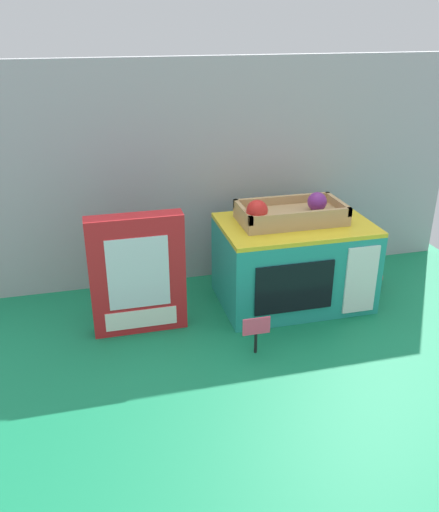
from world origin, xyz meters
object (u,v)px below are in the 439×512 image
object	(u,v)px
toy_microwave	(293,263)
price_sign	(256,330)
food_groups_crate	(290,213)
cookie_set_box	(138,275)
loose_toy_apple	(373,276)

from	to	relation	value
toy_microwave	price_sign	xyz separation A→B (m)	(-0.19, -0.23, -0.06)
food_groups_crate	price_sign	distance (m)	0.36
food_groups_crate	toy_microwave	bearing A→B (deg)	-32.88
toy_microwave	cookie_set_box	distance (m)	0.45
food_groups_crate	loose_toy_apple	size ratio (longest dim) A/B	4.80
cookie_set_box	price_sign	distance (m)	0.34
toy_microwave	food_groups_crate	bearing A→B (deg)	147.12
toy_microwave	price_sign	distance (m)	0.30
cookie_set_box	loose_toy_apple	bearing A→B (deg)	5.82
toy_microwave	loose_toy_apple	distance (m)	0.30
toy_microwave	food_groups_crate	xyz separation A→B (m)	(-0.02, 0.01, 0.15)
toy_microwave	cookie_set_box	world-z (taller)	cookie_set_box
cookie_set_box	price_sign	xyz separation A→B (m)	(0.26, -0.19, -0.09)
food_groups_crate	cookie_set_box	bearing A→B (deg)	-172.43
price_sign	loose_toy_apple	world-z (taller)	price_sign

